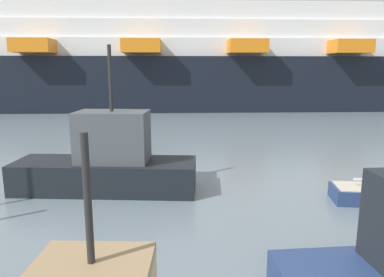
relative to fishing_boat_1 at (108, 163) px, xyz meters
name	(u,v)px	position (x,y,z in m)	size (l,w,h in m)	color
fishing_boat_1	(108,163)	(0.00, 0.00, 0.00)	(8.75, 3.39, 6.81)	black
cruise_ship	(233,62)	(12.23, 39.76, 5.40)	(134.16, 21.28, 21.32)	black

